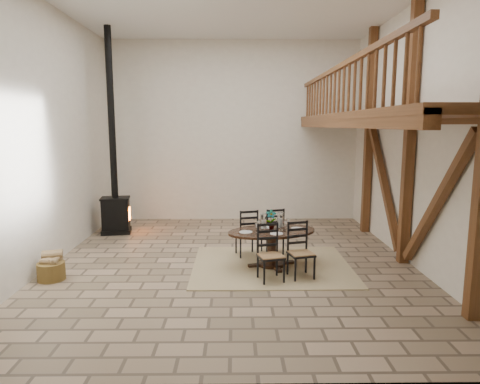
{
  "coord_description": "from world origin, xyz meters",
  "views": [
    {
      "loc": [
        0.06,
        -8.12,
        2.69
      ],
      "look_at": [
        0.16,
        0.4,
        1.35
      ],
      "focal_mm": 32.0,
      "sensor_mm": 36.0,
      "label": 1
    }
  ],
  "objects_px": {
    "dining_table": "(272,245)",
    "log_stack": "(53,264)",
    "wood_stove": "(115,189)",
    "log_basket": "(51,270)"
  },
  "relations": [
    {
      "from": "dining_table",
      "to": "log_stack",
      "type": "bearing_deg",
      "value": 172.77
    },
    {
      "from": "wood_stove",
      "to": "log_stack",
      "type": "distance_m",
      "value": 3.26
    },
    {
      "from": "wood_stove",
      "to": "log_stack",
      "type": "relative_size",
      "value": 10.66
    },
    {
      "from": "wood_stove",
      "to": "log_basket",
      "type": "xyz_separation_m",
      "value": [
        -0.24,
        -3.29,
        -0.94
      ]
    },
    {
      "from": "dining_table",
      "to": "wood_stove",
      "type": "xyz_separation_m",
      "value": [
        -3.69,
        2.61,
        0.7
      ]
    },
    {
      "from": "wood_stove",
      "to": "log_basket",
      "type": "distance_m",
      "value": 3.43
    },
    {
      "from": "dining_table",
      "to": "wood_stove",
      "type": "height_order",
      "value": "wood_stove"
    },
    {
      "from": "dining_table",
      "to": "log_basket",
      "type": "relative_size",
      "value": 4.41
    },
    {
      "from": "log_basket",
      "to": "log_stack",
      "type": "distance_m",
      "value": 0.19
    },
    {
      "from": "dining_table",
      "to": "log_basket",
      "type": "bearing_deg",
      "value": 175.25
    }
  ]
}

